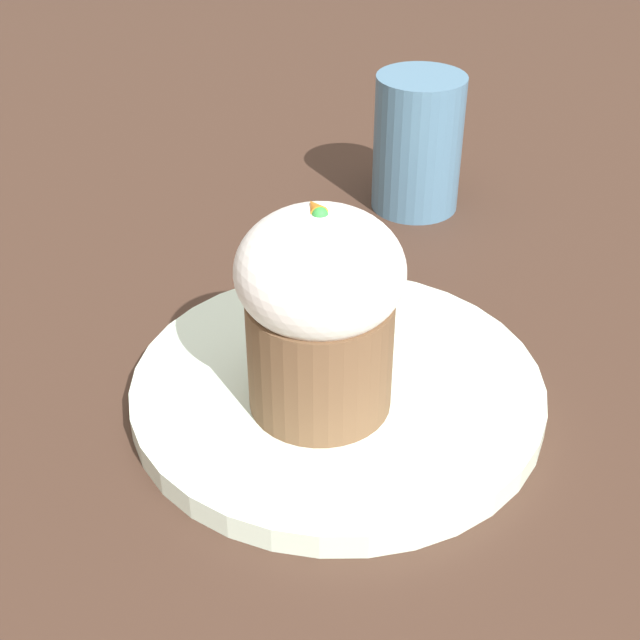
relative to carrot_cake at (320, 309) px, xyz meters
name	(u,v)px	position (x,y,z in m)	size (l,w,h in m)	color
ground_plane	(337,400)	(0.02, -0.02, -0.08)	(4.00, 4.00, 0.00)	#3D281E
dessert_plate	(337,390)	(0.02, -0.02, -0.07)	(0.24, 0.24, 0.02)	silver
carrot_cake	(320,309)	(0.00, 0.00, 0.00)	(0.09, 0.09, 0.12)	brown
spoon	(355,364)	(0.02, -0.03, -0.06)	(0.12, 0.07, 0.01)	#B7B7BC
coffee_cup	(417,143)	(0.24, -0.15, -0.02)	(0.10, 0.07, 0.11)	teal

